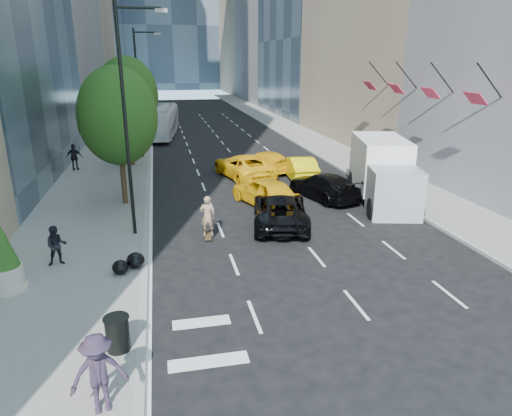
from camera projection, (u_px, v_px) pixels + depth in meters
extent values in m
plane|color=black|center=(294.00, 259.00, 18.85)|extent=(160.00, 160.00, 0.00)
cube|color=slate|center=(119.00, 142.00, 44.92)|extent=(6.00, 120.00, 0.15)
cube|color=slate|center=(303.00, 136.00, 48.70)|extent=(4.00, 120.00, 0.15)
cylinder|color=black|center=(126.00, 125.00, 19.68)|extent=(0.16, 0.16, 10.00)
cylinder|color=black|center=(138.00, 7.00, 18.39)|extent=(1.80, 0.12, 0.12)
cube|color=#99998C|center=(161.00, 11.00, 18.60)|extent=(0.50, 0.22, 0.15)
cylinder|color=black|center=(138.00, 95.00, 36.41)|extent=(0.16, 0.16, 10.00)
cylinder|color=black|center=(146.00, 32.00, 35.13)|extent=(1.80, 0.12, 0.12)
cube|color=#99998C|center=(158.00, 34.00, 35.34)|extent=(0.50, 0.22, 0.15)
cylinder|color=#2F2212|center=(123.00, 176.00, 25.25)|extent=(0.30, 0.30, 3.15)
ellipsoid|color=#153E10|center=(118.00, 116.00, 24.24)|extent=(4.20, 4.20, 5.25)
cylinder|color=#2F2212|center=(131.00, 143.00, 34.51)|extent=(0.30, 0.30, 3.38)
ellipsoid|color=#153E10|center=(127.00, 96.00, 33.42)|extent=(4.50, 4.50, 5.62)
cylinder|color=#2F2212|center=(137.00, 123.00, 46.66)|extent=(0.30, 0.30, 2.93)
ellipsoid|color=#153E10|center=(135.00, 93.00, 45.72)|extent=(3.90, 3.90, 4.88)
cylinder|color=black|center=(146.00, 105.00, 53.90)|extent=(0.14, 0.14, 5.20)
imported|color=black|center=(145.00, 91.00, 53.41)|extent=(2.48, 0.53, 1.00)
cylinder|color=black|center=(489.00, 81.00, 22.66)|extent=(1.75, 0.08, 1.75)
cube|color=#B92A45|center=(475.00, 98.00, 22.79)|extent=(0.64, 1.30, 0.64)
cylinder|color=black|center=(442.00, 78.00, 26.38)|extent=(1.75, 0.08, 1.75)
cube|color=#B92A45|center=(430.00, 93.00, 26.51)|extent=(0.64, 1.30, 0.64)
cylinder|color=black|center=(406.00, 75.00, 30.09)|extent=(1.75, 0.08, 1.75)
cube|color=#B92A45|center=(396.00, 89.00, 30.23)|extent=(0.64, 1.30, 0.64)
cylinder|color=black|center=(379.00, 74.00, 33.81)|extent=(1.75, 0.08, 1.75)
cube|color=#B92A45|center=(370.00, 85.00, 33.95)|extent=(0.64, 1.30, 0.64)
imported|color=#836D51|center=(208.00, 219.00, 20.71)|extent=(0.74, 0.53, 1.91)
imported|color=black|center=(280.00, 210.00, 22.49)|extent=(3.68, 5.98, 1.55)
imported|color=black|center=(324.00, 186.00, 26.88)|extent=(3.50, 5.62, 1.52)
imported|color=#E4A80C|center=(265.00, 191.00, 25.50)|extent=(3.50, 5.16, 1.63)
imported|color=#D3BE0B|center=(300.00, 167.00, 31.30)|extent=(1.99, 4.88, 1.58)
imported|color=yellow|center=(244.00, 166.00, 31.57)|extent=(3.99, 6.33, 1.63)
imported|color=#F1AE0C|center=(265.00, 161.00, 33.51)|extent=(3.83, 5.34, 1.44)
imported|color=white|center=(161.00, 121.00, 48.13)|extent=(4.17, 11.89, 3.24)
cube|color=silver|center=(379.00, 163.00, 26.89)|extent=(3.79, 5.55, 2.97)
cube|color=gray|center=(394.00, 193.00, 23.58)|extent=(2.99, 2.75, 2.53)
cylinder|color=black|center=(373.00, 209.00, 23.42)|extent=(0.64, 1.16, 1.10)
cylinder|color=black|center=(418.00, 209.00, 23.34)|extent=(0.64, 1.16, 1.10)
cylinder|color=black|center=(353.00, 180.00, 29.06)|extent=(0.64, 1.16, 1.10)
cylinder|color=black|center=(390.00, 180.00, 28.99)|extent=(0.64, 1.16, 1.10)
imported|color=black|center=(56.00, 246.00, 17.75)|extent=(0.87, 0.73, 1.61)
imported|color=black|center=(75.00, 157.00, 33.01)|extent=(1.17, 0.60, 1.92)
imported|color=#2A1F2F|center=(99.00, 374.00, 10.23)|extent=(1.40, 0.99, 1.98)
cylinder|color=black|center=(118.00, 334.00, 12.58)|extent=(0.65, 0.65, 0.97)
cylinder|color=#B9B099|center=(7.00, 278.00, 15.88)|extent=(1.13, 1.13, 0.91)
cone|color=#153E10|center=(0.00, 242.00, 15.46)|extent=(1.02, 1.02, 1.81)
ellipsoid|color=black|center=(135.00, 260.00, 17.66)|extent=(0.70, 0.77, 0.60)
ellipsoid|color=black|center=(120.00, 267.00, 17.15)|extent=(0.61, 0.67, 0.52)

